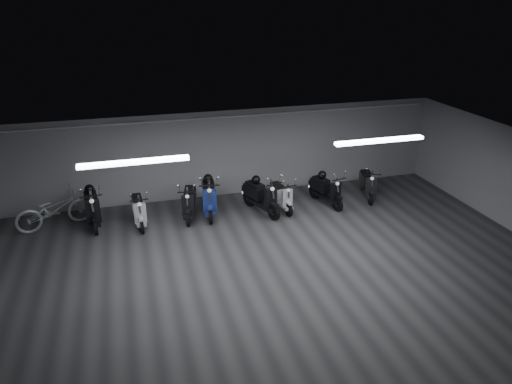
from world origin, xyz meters
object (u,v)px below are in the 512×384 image
object	(u,v)px
scooter_4	(209,192)
helmet_0	(89,189)
scooter_0	(91,202)
scooter_9	(368,180)
bicycle	(53,205)
scooter_2	(138,205)
helmet_1	(322,175)
scooter_6	(281,192)
scooter_3	(189,197)
scooter_5	(261,191)
scooter_7	(327,186)
helmet_2	(208,179)
helmet_3	(256,180)

from	to	relation	value
scooter_4	helmet_0	bearing A→B (deg)	-179.36
scooter_0	helmet_0	xyz separation A→B (m)	(-0.03, 0.26, 0.30)
scooter_9	bicycle	distance (m)	9.50
scooter_0	helmet_0	world-z (taller)	scooter_0
scooter_2	helmet_1	distance (m)	5.65
bicycle	helmet_1	distance (m)	7.94
scooter_6	bicycle	distance (m)	6.55
scooter_3	helmet_1	xyz separation A→B (m)	(4.18, -0.01, 0.27)
scooter_5	scooter_7	distance (m)	2.12
scooter_0	scooter_3	world-z (taller)	scooter_0
scooter_4	helmet_0	distance (m)	3.39
scooter_2	helmet_0	size ratio (longest dim) A/B	6.15
bicycle	helmet_0	distance (m)	1.06
scooter_3	bicycle	world-z (taller)	bicycle
helmet_2	scooter_5	bearing A→B (deg)	-21.79
scooter_7	helmet_1	xyz separation A→B (m)	(-0.06, 0.23, 0.28)
scooter_4	helmet_1	xyz separation A→B (m)	(3.58, -0.08, 0.19)
scooter_7	helmet_2	xyz separation A→B (m)	(-3.60, 0.58, 0.40)
scooter_0	helmet_1	distance (m)	6.90
scooter_3	helmet_0	size ratio (longest dim) A/B	6.44
bicycle	helmet_2	distance (m)	4.40
scooter_5	helmet_1	bearing A→B (deg)	-13.68
scooter_2	helmet_1	bearing A→B (deg)	-2.62
scooter_0	helmet_2	distance (m)	3.38
helmet_0	helmet_1	xyz separation A→B (m)	(6.92, -0.51, -0.10)
scooter_7	helmet_3	size ratio (longest dim) A/B	6.61
scooter_5	helmet_2	xyz separation A→B (m)	(-1.48, 0.59, 0.34)
scooter_5	scooter_6	world-z (taller)	scooter_5
scooter_5	bicycle	world-z (taller)	scooter_5
scooter_4	helmet_2	size ratio (longest dim) A/B	7.02
scooter_0	scooter_5	xyz separation A→B (m)	(4.84, -0.49, -0.02)
scooter_3	helmet_3	xyz separation A→B (m)	(2.03, -0.01, 0.34)
scooter_0	scooter_6	size ratio (longest dim) A/B	1.21
scooter_0	scooter_3	xyz separation A→B (m)	(2.72, -0.23, -0.07)
scooter_3	scooter_9	world-z (taller)	scooter_3
scooter_3	helmet_2	xyz separation A→B (m)	(0.64, 0.34, 0.39)
helmet_0	scooter_2	bearing A→B (deg)	-24.90
scooter_0	scooter_6	xyz separation A→B (m)	(5.49, -0.43, -0.12)
scooter_3	bicycle	size ratio (longest dim) A/B	0.84
scooter_4	helmet_3	distance (m)	1.46
scooter_9	helmet_1	xyz separation A→B (m)	(-1.56, 0.10, 0.29)
scooter_7	helmet_2	size ratio (longest dim) A/B	6.17
scooter_4	scooter_7	xyz separation A→B (m)	(3.64, -0.31, -0.09)
helmet_1	scooter_9	bearing A→B (deg)	-3.75
scooter_7	helmet_3	bearing A→B (deg)	158.88
scooter_3	bicycle	bearing A→B (deg)	-173.63
helmet_1	helmet_2	size ratio (longest dim) A/B	0.93
scooter_5	scooter_7	size ratio (longest dim) A/B	1.09
scooter_9	helmet_0	distance (m)	8.52
scooter_5	helmet_2	size ratio (longest dim) A/B	6.71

